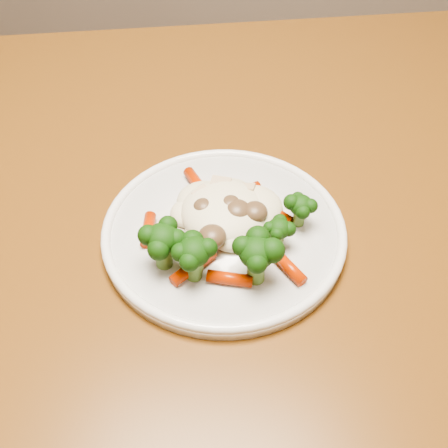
% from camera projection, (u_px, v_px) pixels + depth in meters
% --- Properties ---
extents(dining_table, '(1.34, 1.02, 0.75)m').
position_uv_depth(dining_table, '(143.00, 265.00, 0.68)').
color(dining_table, brown).
rests_on(dining_table, ground).
extents(plate, '(0.25, 0.25, 0.01)m').
position_uv_depth(plate, '(224.00, 233.00, 0.57)').
color(plate, white).
rests_on(plate, dining_table).
extents(meal, '(0.18, 0.17, 0.05)m').
position_uv_depth(meal, '(225.00, 226.00, 0.54)').
color(meal, '#F2E7C1').
rests_on(meal, plate).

